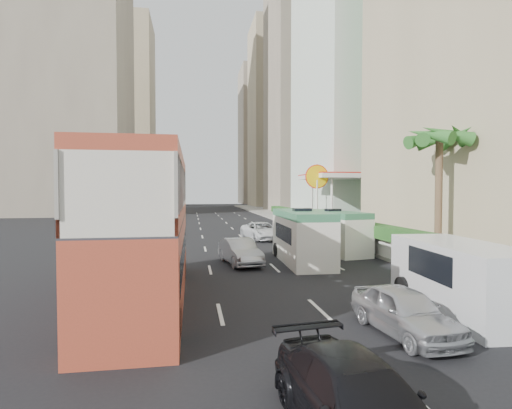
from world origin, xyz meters
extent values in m
plane|color=black|center=(0.00, 0.00, 0.00)|extent=(200.00, 200.00, 0.00)
cube|color=#BA462E|center=(-6.00, 0.00, 2.53)|extent=(2.50, 11.00, 5.06)
imported|color=#ACAEB3|center=(-1.98, 6.28, 0.00)|extent=(2.08, 4.22, 1.33)
imported|color=#ACAEB3|center=(1.13, -4.54, 0.00)|extent=(1.83, 3.84, 1.27)
imported|color=silver|center=(0.96, 16.54, 0.00)|extent=(3.02, 5.14, 1.34)
cube|color=silver|center=(1.36, 6.28, 1.38)|extent=(2.25, 6.28, 2.76)
cube|color=silver|center=(4.21, 9.36, 1.29)|extent=(3.00, 6.06, 2.57)
cube|color=silver|center=(3.93, -3.04, 1.10)|extent=(2.59, 5.63, 2.19)
cube|color=silver|center=(4.03, 18.95, 0.96)|extent=(2.69, 5.05, 1.92)
cube|color=#99968C|center=(9.00, 25.00, 0.09)|extent=(6.00, 120.00, 0.18)
cube|color=silver|center=(6.20, 14.00, 0.68)|extent=(0.30, 44.00, 1.00)
cube|color=#2D6626|center=(6.20, 14.00, 1.53)|extent=(1.10, 44.00, 0.70)
cylinder|color=brown|center=(7.80, 4.00, 3.38)|extent=(0.36, 0.36, 6.40)
cube|color=silver|center=(10.00, 23.00, 2.75)|extent=(6.50, 8.00, 5.50)
cube|color=gray|center=(18.00, 58.00, 25.00)|extent=(16.00, 16.00, 50.00)
cube|color=tan|center=(17.00, 82.00, 22.00)|extent=(14.00, 14.00, 44.00)
cube|color=gray|center=(17.00, 104.00, 20.00)|extent=(14.00, 14.00, 40.00)
cube|color=gray|center=(-24.00, 55.00, 26.00)|extent=(18.00, 18.00, 52.00)
cube|color=tan|center=(-22.00, 90.00, 23.00)|extent=(16.00, 16.00, 46.00)
camera|label=1|loc=(-4.46, -14.31, 3.85)|focal=28.00mm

